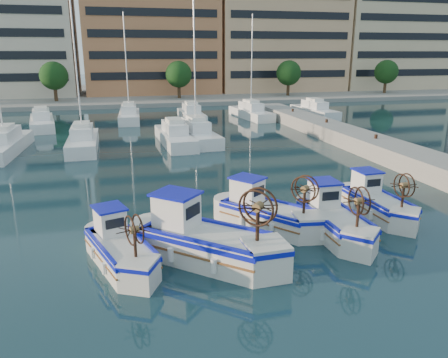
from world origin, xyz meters
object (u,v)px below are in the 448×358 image
(fishing_boat_a, at_px, (120,247))
(fishing_boat_c, at_px, (266,211))
(fishing_boat_b, at_px, (203,239))
(fishing_boat_d, at_px, (333,218))
(fishing_boat_e, at_px, (377,202))

(fishing_boat_a, distance_m, fishing_boat_c, 6.60)
(fishing_boat_a, xyz_separation_m, fishing_boat_c, (6.28, 2.01, 0.07))
(fishing_boat_b, relative_size, fishing_boat_d, 1.15)
(fishing_boat_c, relative_size, fishing_boat_d, 1.02)
(fishing_boat_e, bearing_deg, fishing_boat_c, 178.73)
(fishing_boat_b, distance_m, fishing_boat_d, 5.87)
(fishing_boat_b, distance_m, fishing_boat_c, 4.12)
(fishing_boat_d, xyz_separation_m, fishing_boat_e, (3.04, 1.53, -0.04))
(fishing_boat_b, relative_size, fishing_boat_c, 1.13)
(fishing_boat_c, height_order, fishing_boat_d, fishing_boat_c)
(fishing_boat_b, bearing_deg, fishing_boat_e, -30.96)
(fishing_boat_e, bearing_deg, fishing_boat_a, -172.06)
(fishing_boat_e, bearing_deg, fishing_boat_d, -155.39)
(fishing_boat_c, relative_size, fishing_boat_e, 1.06)
(fishing_boat_a, xyz_separation_m, fishing_boat_e, (11.81, 2.09, 0.02))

